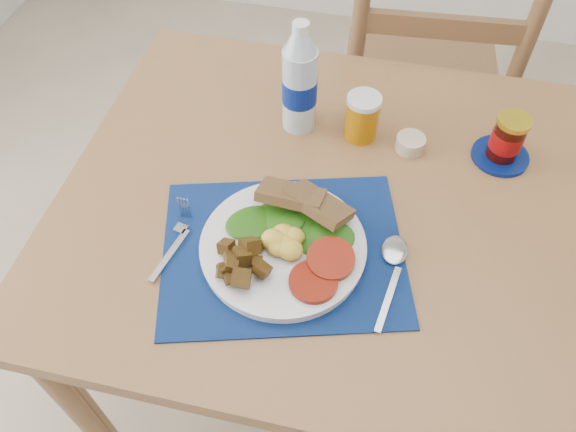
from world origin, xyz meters
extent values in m
cube|color=brown|center=(0.00, 0.20, 0.73)|extent=(1.40, 0.90, 0.04)
cylinder|color=brown|center=(-0.64, -0.19, 0.35)|extent=(0.06, 0.06, 0.71)
cylinder|color=brown|center=(-0.64, 0.59, 0.35)|extent=(0.06, 0.06, 0.71)
cube|color=brown|center=(-0.01, 0.95, 0.48)|extent=(0.50, 0.48, 0.04)
cylinder|color=brown|center=(0.17, 1.16, 0.23)|extent=(0.04, 0.04, 0.46)
cylinder|color=brown|center=(-0.23, 1.13, 0.23)|extent=(0.04, 0.04, 0.46)
cylinder|color=brown|center=(0.20, 0.77, 0.23)|extent=(0.04, 0.04, 0.46)
cylinder|color=brown|center=(-0.20, 0.74, 0.23)|extent=(0.04, 0.04, 0.46)
cube|color=black|center=(-0.24, 0.05, 0.75)|extent=(0.50, 0.44, 0.00)
cylinder|color=silver|center=(-0.24, 0.05, 0.76)|extent=(0.29, 0.29, 0.02)
ellipsoid|color=gold|center=(-0.23, 0.04, 0.79)|extent=(0.07, 0.06, 0.03)
cylinder|color=#8F1605|center=(-0.16, 0.01, 0.78)|extent=(0.08, 0.08, 0.01)
ellipsoid|color=#144308|center=(-0.23, 0.09, 0.78)|extent=(0.16, 0.09, 0.01)
cube|color=brown|center=(-0.22, 0.13, 0.80)|extent=(0.13, 0.10, 0.04)
cube|color=#B2B5BA|center=(-0.43, -0.01, 0.76)|extent=(0.04, 0.12, 0.00)
cube|color=#B2B5BA|center=(-0.43, 0.08, 0.76)|extent=(0.03, 0.06, 0.00)
cube|color=#B2B5BA|center=(-0.04, -0.01, 0.76)|extent=(0.03, 0.13, 0.00)
ellipsoid|color=#B2B5BA|center=(-0.04, 0.09, 0.76)|extent=(0.05, 0.06, 0.01)
cylinder|color=#ADBFCC|center=(-0.28, 0.38, 0.84)|extent=(0.07, 0.07, 0.18)
cylinder|color=navy|center=(-0.28, 0.38, 0.84)|extent=(0.07, 0.07, 0.05)
cone|color=#ADBFCC|center=(-0.28, 0.38, 0.96)|extent=(0.07, 0.07, 0.04)
cylinder|color=white|center=(-0.28, 0.38, 0.99)|extent=(0.03, 0.03, 0.02)
cylinder|color=#AA6404|center=(-0.15, 0.38, 0.80)|extent=(0.07, 0.07, 0.10)
cylinder|color=tan|center=(-0.04, 0.36, 0.77)|extent=(0.06, 0.06, 0.03)
cylinder|color=#051655|center=(0.14, 0.38, 0.75)|extent=(0.12, 0.12, 0.01)
cylinder|color=black|center=(0.14, 0.38, 0.80)|extent=(0.06, 0.06, 0.08)
cylinder|color=maroon|center=(0.14, 0.38, 0.80)|extent=(0.06, 0.06, 0.04)
cylinder|color=gold|center=(0.14, 0.38, 0.85)|extent=(0.07, 0.07, 0.01)
camera|label=1|loc=(-0.11, -0.50, 1.58)|focal=35.00mm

